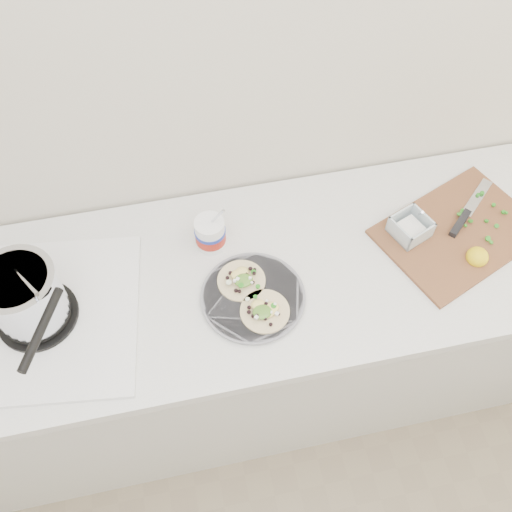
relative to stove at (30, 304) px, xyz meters
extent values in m
cube|color=beige|center=(0.49, 0.33, 0.31)|extent=(3.50, 0.05, 2.60)
cube|color=silver|center=(0.49, 0.04, -0.56)|extent=(2.40, 0.62, 0.86)
cube|color=silver|center=(0.49, 0.02, -0.11)|extent=(2.44, 0.66, 0.04)
cube|color=silver|center=(0.00, 0.00, -0.08)|extent=(0.59, 0.56, 0.01)
cylinder|color=black|center=(0.00, 0.00, -0.06)|extent=(0.22, 0.22, 0.01)
torus|color=black|center=(0.00, 0.00, -0.05)|extent=(0.19, 0.19, 0.02)
cylinder|color=silver|center=(0.00, 0.00, 0.05)|extent=(0.19, 0.19, 0.17)
cylinder|color=slate|center=(0.59, -0.06, -0.08)|extent=(0.28, 0.28, 0.01)
cylinder|color=slate|center=(0.59, -0.06, -0.07)|extent=(0.29, 0.29, 0.00)
cylinder|color=white|center=(0.50, 0.15, -0.03)|extent=(0.09, 0.09, 0.11)
cylinder|color=#A21D12|center=(0.50, 0.15, -0.04)|extent=(0.09, 0.09, 0.04)
cylinder|color=#192D99|center=(0.50, 0.15, -0.02)|extent=(0.09, 0.09, 0.01)
cube|color=brown|center=(1.24, 0.04, -0.08)|extent=(0.55, 0.47, 0.01)
cube|color=white|center=(1.09, 0.06, -0.05)|extent=(0.07, 0.07, 0.03)
ellipsoid|color=yellow|center=(1.25, -0.07, -0.06)|extent=(0.06, 0.06, 0.05)
cube|color=silver|center=(1.35, 0.14, -0.07)|extent=(0.15, 0.14, 0.00)
cube|color=black|center=(1.25, 0.06, -0.06)|extent=(0.10, 0.09, 0.02)
camera|label=1|loc=(0.43, -0.83, 1.32)|focal=40.00mm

